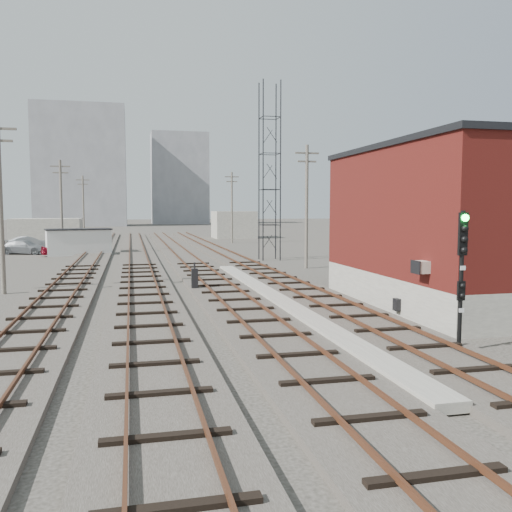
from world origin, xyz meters
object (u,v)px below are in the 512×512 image
object	(u,v)px
signal_mast	(462,268)
car_red	(63,249)
site_trailer	(79,242)
car_silver	(29,243)
switch_stand	(195,279)
car_grey	(25,247)

from	to	relation	value
signal_mast	car_red	distance (m)	41.92
site_trailer	car_silver	world-z (taller)	site_trailer
site_trailer	car_red	size ratio (longest dim) A/B	1.64
switch_stand	signal_mast	bearing A→B (deg)	-64.44
site_trailer	car_grey	distance (m)	5.66
site_trailer	car_red	world-z (taller)	site_trailer
site_trailer	car_red	distance (m)	1.57
car_silver	car_grey	bearing A→B (deg)	165.89
site_trailer	car_grey	world-z (taller)	site_trailer
car_red	signal_mast	bearing A→B (deg)	-175.23
site_trailer	car_grey	size ratio (longest dim) A/B	1.36
switch_stand	car_grey	xyz separation A→B (m)	(-13.29, 27.46, -0.00)
car_red	car_silver	size ratio (longest dim) A/B	0.90
car_silver	site_trailer	bearing A→B (deg)	-164.90
car_grey	signal_mast	bearing A→B (deg)	-136.91
signal_mast	car_silver	distance (m)	51.78
signal_mast	car_silver	size ratio (longest dim) A/B	1.01
car_red	car_silver	world-z (taller)	car_silver
signal_mast	car_silver	xyz separation A→B (m)	(-20.43, 47.55, -1.87)
switch_stand	car_silver	size ratio (longest dim) A/B	0.34
car_red	car_grey	distance (m)	4.69
signal_mast	car_red	world-z (taller)	signal_mast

